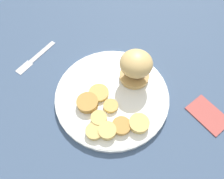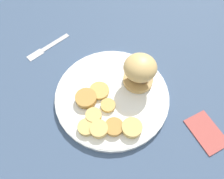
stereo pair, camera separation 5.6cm
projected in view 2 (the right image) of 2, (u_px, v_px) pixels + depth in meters
ground_plane at (112, 97)px, 0.60m from camera, size 4.00×4.00×0.00m
dinner_plate at (112, 96)px, 0.59m from camera, size 0.31×0.31×0.02m
sandwich at (140, 71)px, 0.57m from camera, size 0.09×0.09×0.09m
potato_round_0 at (108, 105)px, 0.56m from camera, size 0.04×0.04×0.01m
potato_round_1 at (86, 98)px, 0.57m from camera, size 0.06×0.06×0.02m
potato_round_2 at (114, 127)px, 0.53m from camera, size 0.05×0.05×0.01m
potato_round_3 at (99, 91)px, 0.59m from camera, size 0.05×0.05×0.01m
potato_round_4 at (132, 128)px, 0.53m from camera, size 0.05×0.05×0.02m
potato_round_5 at (86, 127)px, 0.53m from camera, size 0.04×0.04×0.01m
potato_round_6 at (94, 116)px, 0.55m from camera, size 0.04×0.04×0.01m
potato_round_7 at (99, 129)px, 0.53m from camera, size 0.04×0.04×0.02m
fork at (48, 47)px, 0.69m from camera, size 0.15×0.08×0.00m
napkin at (207, 132)px, 0.54m from camera, size 0.08×0.11×0.01m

